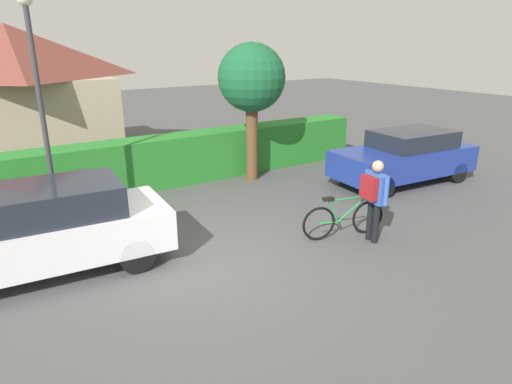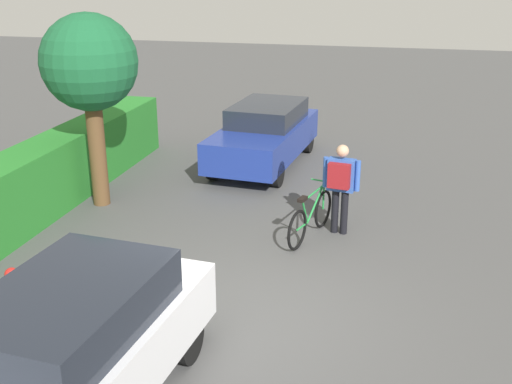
# 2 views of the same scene
# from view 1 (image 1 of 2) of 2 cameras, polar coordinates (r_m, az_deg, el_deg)

# --- Properties ---
(ground_plane) EXTENTS (60.00, 60.00, 0.00)m
(ground_plane) POSITION_cam_1_polar(r_m,az_deg,el_deg) (7.99, -5.78, -9.25)
(ground_plane) COLOR #4A4A4A
(hedge_row) EXTENTS (15.00, 0.90, 1.33)m
(hedge_row) POSITION_cam_1_polar(r_m,az_deg,el_deg) (11.94, -16.83, 3.02)
(hedge_row) COLOR #267828
(hedge_row) RESTS_ON ground
(house_distant) EXTENTS (5.65, 4.53, 4.26)m
(house_distant) POSITION_cam_1_polar(r_m,az_deg,el_deg) (16.20, -28.50, 11.02)
(house_distant) COLOR tan
(house_distant) RESTS_ON ground
(parked_car_near) EXTENTS (4.50, 2.01, 1.52)m
(parked_car_near) POSITION_cam_1_polar(r_m,az_deg,el_deg) (8.19, -26.23, -4.43)
(parked_car_near) COLOR silver
(parked_car_near) RESTS_ON ground
(parked_car_far) EXTENTS (4.18, 1.99, 1.44)m
(parked_car_far) POSITION_cam_1_polar(r_m,az_deg,el_deg) (12.90, 18.56, 4.38)
(parked_car_far) COLOR navy
(parked_car_far) RESTS_ON ground
(bicycle) EXTENTS (1.74, 0.65, 0.89)m
(bicycle) POSITION_cam_1_polar(r_m,az_deg,el_deg) (9.06, 11.17, -3.37)
(bicycle) COLOR black
(bicycle) RESTS_ON ground
(person_rider) EXTENTS (0.40, 0.66, 1.63)m
(person_rider) POSITION_cam_1_polar(r_m,az_deg,el_deg) (8.76, 14.89, -0.20)
(person_rider) COLOR black
(person_rider) RESTS_ON ground
(street_lamp) EXTENTS (0.28, 0.28, 4.60)m
(street_lamp) POSITION_cam_1_polar(r_m,az_deg,el_deg) (9.45, -26.15, 12.04)
(street_lamp) COLOR #38383D
(street_lamp) RESTS_ON ground
(tree_kerbside) EXTENTS (1.82, 1.82, 3.73)m
(tree_kerbside) POSITION_cam_1_polar(r_m,az_deg,el_deg) (12.23, -0.55, 14.13)
(tree_kerbside) COLOR brown
(tree_kerbside) RESTS_ON ground
(fire_hydrant) EXTENTS (0.20, 0.20, 0.81)m
(fire_hydrant) POSITION_cam_1_polar(r_m,az_deg,el_deg) (10.13, -18.27, -1.40)
(fire_hydrant) COLOR red
(fire_hydrant) RESTS_ON ground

